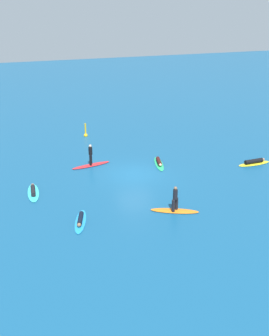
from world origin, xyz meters
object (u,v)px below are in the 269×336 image
object	(u,v)px
surfer_on_green_board	(159,163)
surfer_on_red_board	(91,161)
surfer_on_orange_board	(175,206)
surfer_on_teal_board	(33,192)
surfer_on_yellow_board	(254,162)
marker_buoy	(86,134)
surfer_on_blue_board	(80,220)

from	to	relation	value
surfer_on_green_board	surfer_on_red_board	world-z (taller)	surfer_on_red_board
surfer_on_orange_board	surfer_on_teal_board	bearing A→B (deg)	-9.28
surfer_on_orange_board	surfer_on_teal_board	xyz separation A→B (m)	(-8.15, 5.46, -0.26)
surfer_on_yellow_board	surfer_on_green_board	world-z (taller)	surfer_on_yellow_board
surfer_on_teal_board	marker_buoy	world-z (taller)	marker_buoy
surfer_on_orange_board	marker_buoy	size ratio (longest dim) A/B	2.20
surfer_on_green_board	surfer_on_orange_board	bearing A→B (deg)	-1.45
surfer_on_red_board	marker_buoy	bearing A→B (deg)	68.68
surfer_on_teal_board	marker_buoy	bearing A→B (deg)	-24.67
surfer_on_orange_board	surfer_on_green_board	xyz separation A→B (m)	(1.96, 7.74, -0.25)
surfer_on_blue_board	surfer_on_teal_board	world-z (taller)	surfer_on_teal_board
surfer_on_orange_board	surfer_on_red_board	world-z (taller)	surfer_on_red_board
surfer_on_green_board	surfer_on_red_board	distance (m)	5.42
surfer_on_red_board	marker_buoy	world-z (taller)	surfer_on_red_board
surfer_on_yellow_board	surfer_on_green_board	size ratio (longest dim) A/B	0.93
surfer_on_green_board	surfer_on_yellow_board	bearing A→B (deg)	84.74
marker_buoy	surfer_on_red_board	bearing A→B (deg)	-99.14
surfer_on_yellow_board	surfer_on_blue_board	bearing A→B (deg)	-165.27
surfer_on_yellow_board	surfer_on_green_board	distance (m)	7.62
surfer_on_blue_board	surfer_on_orange_board	bearing A→B (deg)	102.07
surfer_on_yellow_board	surfer_on_blue_board	distance (m)	15.87
surfer_on_orange_board	surfer_on_red_board	xyz separation A→B (m)	(-3.27, 9.11, 0.00)
surfer_on_yellow_board	surfer_on_orange_board	world-z (taller)	surfer_on_orange_board
surfer_on_green_board	marker_buoy	world-z (taller)	marker_buoy
surfer_on_red_board	surfer_on_orange_board	bearing A→B (deg)	-82.42
surfer_on_yellow_board	surfer_on_blue_board	size ratio (longest dim) A/B	0.97
surfer_on_teal_board	surfer_on_green_board	bearing A→B (deg)	-73.31
surfer_on_green_board	marker_buoy	size ratio (longest dim) A/B	2.25
surfer_on_orange_board	surfer_on_blue_board	size ratio (longest dim) A/B	1.03
surfer_on_blue_board	marker_buoy	bearing A→B (deg)	-176.28
surfer_on_teal_board	surfer_on_red_board	xyz separation A→B (m)	(4.88, 3.65, 0.26)
surfer_on_blue_board	surfer_on_green_board	world-z (taller)	surfer_on_green_board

